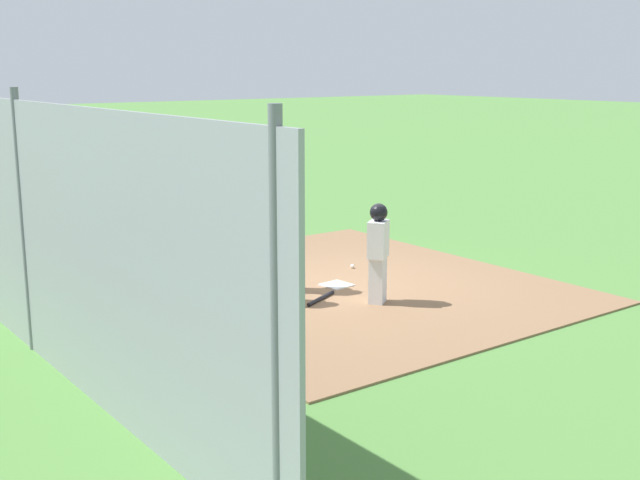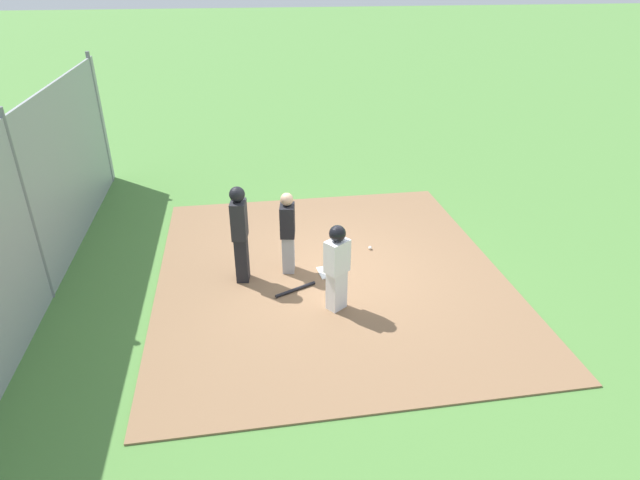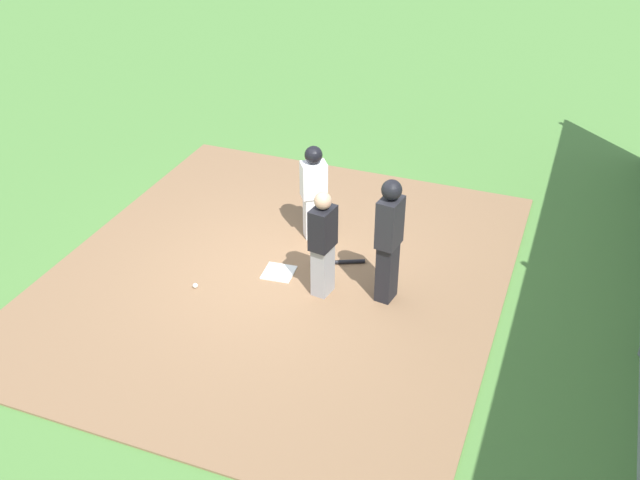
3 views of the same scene
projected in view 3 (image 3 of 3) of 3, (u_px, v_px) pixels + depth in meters
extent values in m
plane|color=#51843D|center=(279.00, 275.00, 10.85)|extent=(140.00, 140.00, 0.00)
cube|color=#896647|center=(279.00, 274.00, 10.84)|extent=(7.20, 6.40, 0.03)
cube|color=white|center=(279.00, 272.00, 10.83)|extent=(0.48, 0.48, 0.02)
cube|color=#9E9EA3|center=(323.00, 270.00, 10.24)|extent=(0.33, 0.26, 0.75)
cube|color=black|center=(323.00, 228.00, 9.88)|extent=(0.42, 0.32, 0.60)
sphere|color=tan|center=(323.00, 201.00, 9.66)|extent=(0.24, 0.24, 0.24)
cube|color=black|center=(387.00, 272.00, 10.09)|extent=(0.33, 0.26, 0.87)
cube|color=#232328|center=(390.00, 222.00, 9.68)|extent=(0.41, 0.31, 0.69)
sphere|color=black|center=(392.00, 190.00, 9.42)|extent=(0.27, 0.27, 0.27)
cube|color=silver|center=(314.00, 216.00, 11.53)|extent=(0.35, 0.37, 0.71)
cube|color=white|center=(314.00, 180.00, 11.19)|extent=(0.43, 0.46, 0.57)
sphere|color=tan|center=(314.00, 156.00, 10.98)|extent=(0.22, 0.22, 0.22)
sphere|color=black|center=(314.00, 155.00, 10.97)|extent=(0.27, 0.27, 0.27)
cylinder|color=black|center=(338.00, 262.00, 11.02)|extent=(0.40, 0.76, 0.06)
sphere|color=white|center=(195.00, 286.00, 10.50)|extent=(0.07, 0.07, 0.07)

